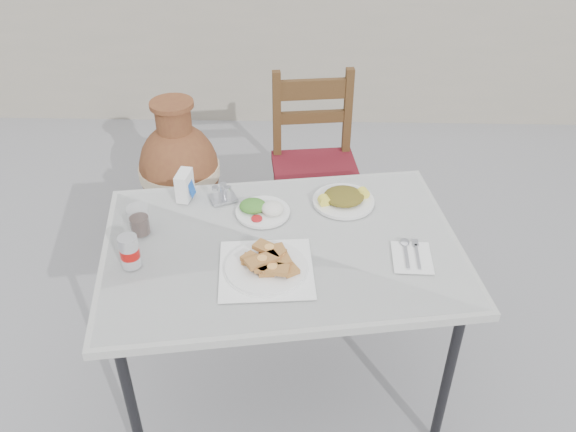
{
  "coord_description": "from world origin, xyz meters",
  "views": [
    {
      "loc": [
        0.16,
        -1.82,
        2.14
      ],
      "look_at": [
        0.12,
        -0.06,
        0.87
      ],
      "focal_mm": 38.0,
      "sensor_mm": 36.0,
      "label": 1
    }
  ],
  "objects_px": {
    "salad_chopped_plate": "(344,198)",
    "soda_can": "(130,251)",
    "pide_plate": "(266,263)",
    "condiment_caddy": "(223,195)",
    "cafe_table": "(282,256)",
    "chair": "(315,167)",
    "salad_rice_plate": "(262,209)",
    "terracotta_urn": "(180,171)",
    "cola_glass": "(139,222)",
    "napkin_holder": "(185,185)"
  },
  "relations": [
    {
      "from": "pide_plate",
      "to": "condiment_caddy",
      "type": "relative_size",
      "value": 2.78
    },
    {
      "from": "cafe_table",
      "to": "salad_rice_plate",
      "type": "distance_m",
      "value": 0.22
    },
    {
      "from": "pide_plate",
      "to": "cola_glass",
      "type": "distance_m",
      "value": 0.51
    },
    {
      "from": "salad_rice_plate",
      "to": "cola_glass",
      "type": "height_order",
      "value": "cola_glass"
    },
    {
      "from": "cafe_table",
      "to": "salad_rice_plate",
      "type": "relative_size",
      "value": 6.65
    },
    {
      "from": "napkin_holder",
      "to": "cola_glass",
      "type": "bearing_deg",
      "value": -110.15
    },
    {
      "from": "salad_rice_plate",
      "to": "chair",
      "type": "relative_size",
      "value": 0.22
    },
    {
      "from": "condiment_caddy",
      "to": "terracotta_urn",
      "type": "bearing_deg",
      "value": 112.68
    },
    {
      "from": "napkin_holder",
      "to": "chair",
      "type": "relative_size",
      "value": 0.12
    },
    {
      "from": "cola_glass",
      "to": "chair",
      "type": "height_order",
      "value": "chair"
    },
    {
      "from": "napkin_holder",
      "to": "condiment_caddy",
      "type": "bearing_deg",
      "value": 4.18
    },
    {
      "from": "salad_chopped_plate",
      "to": "soda_can",
      "type": "height_order",
      "value": "soda_can"
    },
    {
      "from": "soda_can",
      "to": "condiment_caddy",
      "type": "distance_m",
      "value": 0.49
    },
    {
      "from": "condiment_caddy",
      "to": "terracotta_urn",
      "type": "height_order",
      "value": "condiment_caddy"
    },
    {
      "from": "cafe_table",
      "to": "pide_plate",
      "type": "relative_size",
      "value": 4.08
    },
    {
      "from": "salad_chopped_plate",
      "to": "soda_can",
      "type": "relative_size",
      "value": 2.02
    },
    {
      "from": "salad_chopped_plate",
      "to": "napkin_holder",
      "type": "height_order",
      "value": "napkin_holder"
    },
    {
      "from": "pide_plate",
      "to": "salad_chopped_plate",
      "type": "distance_m",
      "value": 0.5
    },
    {
      "from": "salad_rice_plate",
      "to": "condiment_caddy",
      "type": "bearing_deg",
      "value": 151.55
    },
    {
      "from": "salad_chopped_plate",
      "to": "chair",
      "type": "relative_size",
      "value": 0.25
    },
    {
      "from": "pide_plate",
      "to": "condiment_caddy",
      "type": "bearing_deg",
      "value": 114.98
    },
    {
      "from": "soda_can",
      "to": "cola_glass",
      "type": "relative_size",
      "value": 1.08
    },
    {
      "from": "soda_can",
      "to": "chair",
      "type": "xyz_separation_m",
      "value": [
        0.65,
        1.13,
        -0.34
      ]
    },
    {
      "from": "cola_glass",
      "to": "terracotta_urn",
      "type": "height_order",
      "value": "cola_glass"
    },
    {
      "from": "napkin_holder",
      "to": "condiment_caddy",
      "type": "xyz_separation_m",
      "value": [
        0.15,
        -0.01,
        -0.03
      ]
    },
    {
      "from": "cafe_table",
      "to": "chair",
      "type": "height_order",
      "value": "chair"
    },
    {
      "from": "salad_chopped_plate",
      "to": "cola_glass",
      "type": "bearing_deg",
      "value": -164.2
    },
    {
      "from": "salad_rice_plate",
      "to": "terracotta_urn",
      "type": "distance_m",
      "value": 1.19
    },
    {
      "from": "soda_can",
      "to": "cola_glass",
      "type": "distance_m",
      "value": 0.19
    },
    {
      "from": "pide_plate",
      "to": "terracotta_urn",
      "type": "bearing_deg",
      "value": 113.42
    },
    {
      "from": "condiment_caddy",
      "to": "cafe_table",
      "type": "bearing_deg",
      "value": -48.48
    },
    {
      "from": "cafe_table",
      "to": "salad_chopped_plate",
      "type": "xyz_separation_m",
      "value": [
        0.23,
        0.27,
        0.07
      ]
    },
    {
      "from": "cafe_table",
      "to": "pide_plate",
      "type": "height_order",
      "value": "pide_plate"
    },
    {
      "from": "cafe_table",
      "to": "salad_rice_plate",
      "type": "xyz_separation_m",
      "value": [
        -0.08,
        0.19,
        0.07
      ]
    },
    {
      "from": "soda_can",
      "to": "salad_chopped_plate",
      "type": "bearing_deg",
      "value": 28.21
    },
    {
      "from": "salad_rice_plate",
      "to": "salad_chopped_plate",
      "type": "xyz_separation_m",
      "value": [
        0.32,
        0.08,
        0.0
      ]
    },
    {
      "from": "soda_can",
      "to": "condiment_caddy",
      "type": "height_order",
      "value": "soda_can"
    },
    {
      "from": "salad_chopped_plate",
      "to": "condiment_caddy",
      "type": "bearing_deg",
      "value": 179.2
    },
    {
      "from": "salad_rice_plate",
      "to": "soda_can",
      "type": "bearing_deg",
      "value": -143.33
    },
    {
      "from": "cafe_table",
      "to": "terracotta_urn",
      "type": "xyz_separation_m",
      "value": [
        -0.61,
        1.16,
        -0.36
      ]
    },
    {
      "from": "cafe_table",
      "to": "salad_chopped_plate",
      "type": "bearing_deg",
      "value": 48.96
    },
    {
      "from": "cafe_table",
      "to": "salad_rice_plate",
      "type": "bearing_deg",
      "value": 113.78
    },
    {
      "from": "condiment_caddy",
      "to": "soda_can",
      "type": "bearing_deg",
      "value": -123.44
    },
    {
      "from": "cafe_table",
      "to": "chair",
      "type": "relative_size",
      "value": 1.44
    },
    {
      "from": "condiment_caddy",
      "to": "salad_rice_plate",
      "type": "bearing_deg",
      "value": -28.45
    },
    {
      "from": "terracotta_urn",
      "to": "cola_glass",
      "type": "bearing_deg",
      "value": -85.26
    },
    {
      "from": "terracotta_urn",
      "to": "chair",
      "type": "bearing_deg",
      "value": -12.45
    },
    {
      "from": "cola_glass",
      "to": "terracotta_urn",
      "type": "bearing_deg",
      "value": 94.74
    },
    {
      "from": "pide_plate",
      "to": "condiment_caddy",
      "type": "height_order",
      "value": "condiment_caddy"
    },
    {
      "from": "cafe_table",
      "to": "pide_plate",
      "type": "distance_m",
      "value": 0.17
    }
  ]
}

